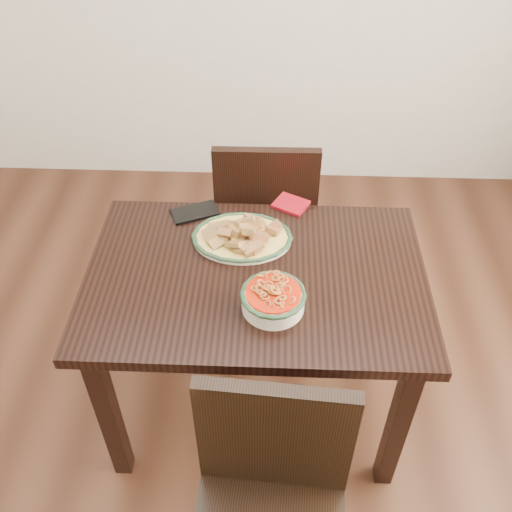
{
  "coord_description": "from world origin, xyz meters",
  "views": [
    {
      "loc": [
        0.19,
        -1.25,
        2.05
      ],
      "look_at": [
        0.13,
        0.1,
        0.81
      ],
      "focal_mm": 40.0,
      "sensor_mm": 36.0,
      "label": 1
    }
  ],
  "objects_px": {
    "noodle_bowl": "(273,297)",
    "smartphone": "(195,212)",
    "chair_far": "(266,213)",
    "chair_near": "(270,505)",
    "dining_table": "(256,296)",
    "fish_plate": "(242,230)"
  },
  "relations": [
    {
      "from": "chair_near",
      "to": "chair_far",
      "type": "bearing_deg",
      "value": 96.16
    },
    {
      "from": "noodle_bowl",
      "to": "dining_table",
      "type": "bearing_deg",
      "value": 112.07
    },
    {
      "from": "chair_near",
      "to": "fish_plate",
      "type": "height_order",
      "value": "chair_near"
    },
    {
      "from": "fish_plate",
      "to": "smartphone",
      "type": "distance_m",
      "value": 0.23
    },
    {
      "from": "chair_near",
      "to": "dining_table",
      "type": "bearing_deg",
      "value": 99.81
    },
    {
      "from": "dining_table",
      "to": "noodle_bowl",
      "type": "distance_m",
      "value": 0.22
    },
    {
      "from": "fish_plate",
      "to": "noodle_bowl",
      "type": "distance_m",
      "value": 0.33
    },
    {
      "from": "chair_far",
      "to": "chair_near",
      "type": "bearing_deg",
      "value": 91.49
    },
    {
      "from": "chair_near",
      "to": "fish_plate",
      "type": "distance_m",
      "value": 0.87
    },
    {
      "from": "chair_far",
      "to": "chair_near",
      "type": "distance_m",
      "value": 1.28
    },
    {
      "from": "chair_far",
      "to": "dining_table",
      "type": "bearing_deg",
      "value": 87.77
    },
    {
      "from": "chair_far",
      "to": "noodle_bowl",
      "type": "height_order",
      "value": "chair_far"
    },
    {
      "from": "fish_plate",
      "to": "noodle_bowl",
      "type": "xyz_separation_m",
      "value": [
        0.11,
        -0.31,
        -0.0
      ]
    },
    {
      "from": "noodle_bowl",
      "to": "smartphone",
      "type": "distance_m",
      "value": 0.54
    },
    {
      "from": "chair_near",
      "to": "noodle_bowl",
      "type": "height_order",
      "value": "chair_near"
    },
    {
      "from": "chair_far",
      "to": "noodle_bowl",
      "type": "relative_size",
      "value": 4.39
    },
    {
      "from": "chair_far",
      "to": "chair_near",
      "type": "xyz_separation_m",
      "value": [
        0.05,
        -1.28,
        0.0
      ]
    },
    {
      "from": "dining_table",
      "to": "smartphone",
      "type": "relative_size",
      "value": 6.6
    },
    {
      "from": "fish_plate",
      "to": "smartphone",
      "type": "height_order",
      "value": "fish_plate"
    },
    {
      "from": "dining_table",
      "to": "chair_near",
      "type": "xyz_separation_m",
      "value": [
        0.06,
        -0.65,
        -0.14
      ]
    },
    {
      "from": "chair_far",
      "to": "fish_plate",
      "type": "bearing_deg",
      "value": 80.68
    },
    {
      "from": "chair_near",
      "to": "smartphone",
      "type": "xyz_separation_m",
      "value": [
        -0.3,
        0.95,
        0.26
      ]
    }
  ]
}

